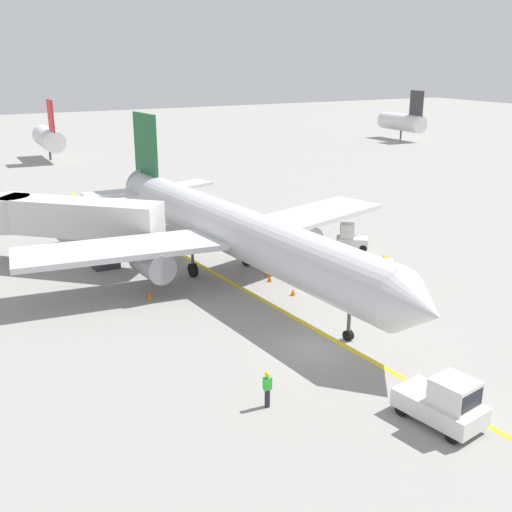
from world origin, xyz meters
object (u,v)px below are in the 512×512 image
Objects in this scene: ground_crew_marshaller at (267,388)px; safety_cone_nose_left at (293,292)px; safety_cone_nose_right at (154,280)px; airliner at (231,229)px; jet_bridge at (62,217)px; safety_cone_wingtip_left at (267,272)px; pushback_tug at (444,403)px; belt_loader_forward_hold at (379,268)px; safety_cone_wingtip_right at (150,296)px; safety_cone_tail_area at (270,278)px; baggage_tug_near_wing at (350,238)px.

ground_crew_marshaller reaches higher than safety_cone_nose_left.
airliner is at bearing -14.36° from safety_cone_nose_right.
jet_bridge is 15.21m from safety_cone_wingtip_left.
pushback_tug is 0.87× the size of belt_loader_forward_hold.
pushback_tug is at bearing -71.78° from jet_bridge.
belt_loader_forward_hold is at bearing -33.65° from safety_cone_wingtip_left.
safety_cone_wingtip_right and safety_cone_tail_area have the same top height.
safety_cone_wingtip_left is 1.30m from safety_cone_tail_area.
airliner is 10.47m from belt_loader_forward_hold.
ground_crew_marshaller is at bearing 141.61° from pushback_tug.
safety_cone_nose_right is (-16.10, 0.13, -0.71)m from baggage_tug_near_wing.
safety_cone_wingtip_left is 1.00× the size of safety_cone_wingtip_right.
airliner reaches higher than belt_loader_forward_hold.
baggage_tug_near_wing is 16.11m from safety_cone_nose_right.
airliner is at bearing -173.79° from baggage_tug_near_wing.
safety_cone_tail_area is at bearing -41.90° from jet_bridge.
safety_cone_tail_area is at bearing 83.69° from pushback_tug.
ground_crew_marshaller is 15.72m from safety_cone_tail_area.
safety_cone_nose_left is at bearing 82.25° from pushback_tug.
jet_bridge is at bearing 142.80° from safety_cone_wingtip_left.
safety_cone_tail_area is at bearing -48.06° from airliner.
baggage_tug_near_wing is 9.66m from safety_cone_tail_area.
safety_cone_tail_area is (-0.07, 2.91, 0.00)m from safety_cone_nose_left.
jet_bridge is at bearing 98.54° from ground_crew_marshaller.
safety_cone_nose_left is (11.43, -13.11, -3.32)m from jet_bridge.
baggage_tug_near_wing is 6.16× the size of safety_cone_wingtip_left.
safety_cone_wingtip_right is 1.00× the size of safety_cone_tail_area.
safety_cone_nose_right is at bearing 103.09° from pushback_tug.
safety_cone_nose_left is 9.52m from safety_cone_nose_right.
baggage_tug_near_wing is (20.42, -6.90, -2.62)m from jet_bridge.
jet_bridge is 6.55× the size of ground_crew_marshaller.
pushback_tug is 24.18m from baggage_tug_near_wing.
safety_cone_wingtip_left is 8.67m from safety_cone_wingtip_right.
safety_cone_tail_area is at bearing -110.70° from safety_cone_wingtip_left.
safety_cone_tail_area is at bearing -160.02° from baggage_tug_near_wing.
ground_crew_marshaller is 3.86× the size of safety_cone_nose_left.
baggage_tug_near_wing is (10.94, 1.19, -2.49)m from airliner.
safety_cone_wingtip_left is at bearing 2.85° from safety_cone_wingtip_right.
safety_cone_wingtip_right is 8.24m from safety_cone_tail_area.
jet_bridge is 24.24m from ground_crew_marshaller.
safety_cone_nose_left is 4.15m from safety_cone_wingtip_left.
ground_crew_marshaller reaches higher than safety_cone_nose_right.
safety_cone_nose_left is at bearing -48.91° from jet_bridge.
safety_cone_wingtip_left and safety_cone_tail_area have the same top height.
ground_crew_marshaller is at bearing -134.84° from baggage_tug_near_wing.
belt_loader_forward_hold is 15.32m from safety_cone_nose_right.
safety_cone_nose_left and safety_cone_wingtip_right have the same top height.
jet_bridge is 15.62m from safety_cone_tail_area.
pushback_tug is 2.28× the size of ground_crew_marshaller.
airliner is at bearing 159.42° from safety_cone_wingtip_left.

